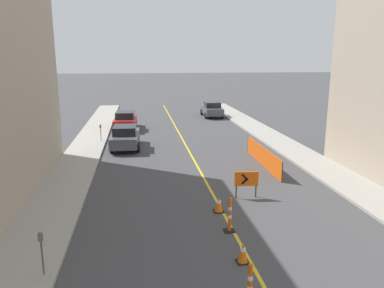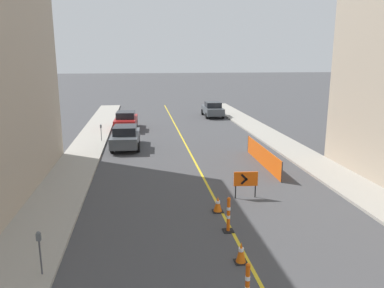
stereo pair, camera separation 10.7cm
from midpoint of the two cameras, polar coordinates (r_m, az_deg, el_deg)
lane_stripe at (r=26.15m, az=-0.59°, el=-0.57°), size 0.12×47.63×0.01m
sidewalk_left at (r=26.21m, az=-15.87°, el=-0.91°), size 2.41×47.63×0.13m
sidewalk_right at (r=27.87m, az=13.75°, el=0.04°), size 2.41×47.63×0.13m
traffic_cone_second at (r=12.05m, az=7.75°, el=-16.05°), size 0.39×0.39×0.68m
traffic_cone_third at (r=15.51m, az=4.15°, el=-9.13°), size 0.43×0.43×0.65m
delineator_post_front at (r=10.15m, az=8.74°, el=-20.90°), size 0.37×0.37×1.23m
delineator_post_rear at (r=13.81m, az=5.80°, el=-10.93°), size 0.38×0.38×1.31m
arrow_barricade_primary at (r=16.93m, az=8.37°, el=-5.43°), size 1.08×0.16×1.22m
safety_mesh_fence at (r=22.24m, az=10.85°, el=-1.82°), size 0.16×6.41×1.10m
parked_car_curb_near at (r=26.32m, az=-9.99°, el=1.09°), size 1.99×4.38×1.59m
parked_car_curb_mid at (r=33.20m, az=-9.93°, el=3.57°), size 1.99×4.37×1.59m
parked_car_curb_far at (r=39.88m, az=3.23°, el=5.32°), size 1.94×4.33×1.59m
parking_meter_near_curb at (r=11.66m, az=-22.00°, el=-13.96°), size 0.12×0.11×1.33m
parking_meter_far_curb at (r=28.39m, az=-13.60°, el=2.23°), size 0.12×0.11×1.24m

